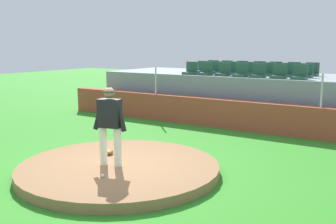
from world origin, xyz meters
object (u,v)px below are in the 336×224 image
object	(u,v)px
stadium_chair_6	(300,75)
stadium_chair_8	(216,70)
baseball	(103,176)
stadium_chair_5	(279,74)
stadium_chair_17	(259,70)
stadium_chair_20	(312,72)
stadium_chair_4	(258,73)
stadium_chair_13	(305,73)
stadium_chair_10	(250,71)
stadium_chair_0	(191,70)
stadium_chair_11	(268,72)
stadium_chair_7	(202,69)
stadium_chair_18	(275,70)
stadium_chair_15	(226,69)
stadium_chair_12	(286,72)
stadium_chair_1	(206,71)
stadium_chair_3	(241,72)
stadium_chair_14	(212,68)
stadium_chair_16	(241,69)
fielding_glove	(109,152)
stadium_chair_19	(293,71)
stadium_chair_2	(223,72)
stadium_chair_9	(232,70)
pitcher	(110,120)

from	to	relation	value
stadium_chair_6	stadium_chair_8	size ratio (longest dim) A/B	1.00
baseball	stadium_chair_5	distance (m)	8.09
stadium_chair_17	stadium_chair_20	distance (m)	2.09
stadium_chair_4	stadium_chair_13	distance (m)	1.68
stadium_chair_13	stadium_chair_20	bearing A→B (deg)	-90.83
stadium_chair_6	stadium_chair_10	xyz separation A→B (m)	(-2.10, 0.91, 0.00)
stadium_chair_0	stadium_chair_11	xyz separation A→B (m)	(2.83, 0.91, 0.00)
stadium_chair_7	stadium_chair_18	distance (m)	2.92
stadium_chair_11	stadium_chair_15	bearing A→B (deg)	-23.41
stadium_chair_12	baseball	bearing A→B (deg)	82.89
stadium_chair_1	stadium_chair_5	distance (m)	2.84
stadium_chair_0	stadium_chair_4	size ratio (longest dim) A/B	1.00
stadium_chair_4	stadium_chair_7	xyz separation A→B (m)	(-2.77, 0.94, 0.00)
stadium_chair_6	stadium_chair_13	xyz separation A→B (m)	(-0.03, 0.89, 0.00)
baseball	stadium_chair_13	bearing A→B (deg)	78.56
stadium_chair_3	stadium_chair_11	size ratio (longest dim) A/B	1.00
baseball	stadium_chair_8	size ratio (longest dim) A/B	0.15
stadium_chair_11	stadium_chair_17	world-z (taller)	same
stadium_chair_14	stadium_chair_18	distance (m)	2.77
stadium_chair_20	stadium_chair_16	bearing A→B (deg)	0.21
stadium_chair_17	baseball	bearing A→B (deg)	91.82
fielding_glove	stadium_chair_6	bearing A→B (deg)	121.69
stadium_chair_17	stadium_chair_19	bearing A→B (deg)	178.81
stadium_chair_3	stadium_chair_20	distance (m)	2.78
stadium_chair_2	stadium_chair_4	bearing A→B (deg)	178.53
fielding_glove	stadium_chair_3	size ratio (longest dim) A/B	0.60
stadium_chair_1	stadium_chair_2	size ratio (longest dim) A/B	1.00
stadium_chair_0	stadium_chair_13	size ratio (longest dim) A/B	1.00
fielding_glove	stadium_chair_12	world-z (taller)	stadium_chair_12
stadium_chair_17	stadium_chair_20	world-z (taller)	same
stadium_chair_1	stadium_chair_3	xyz separation A→B (m)	(1.44, -0.02, 0.00)
stadium_chair_17	stadium_chair_19	world-z (taller)	same
baseball	stadium_chair_4	bearing A→B (deg)	87.38
stadium_chair_5	stadium_chair_19	world-z (taller)	same
baseball	stadium_chair_10	world-z (taller)	stadium_chair_10
stadium_chair_14	stadium_chair_17	distance (m)	2.09
stadium_chair_20	stadium_chair_13	bearing A→B (deg)	89.17
stadium_chair_11	stadium_chair_16	world-z (taller)	same
stadium_chair_1	stadium_chair_8	size ratio (longest dim) A/B	1.00
stadium_chair_3	stadium_chair_15	distance (m)	2.34
stadium_chair_8	stadium_chair_10	size ratio (longest dim) A/B	1.00
stadium_chair_0	stadium_chair_7	world-z (taller)	same
stadium_chair_10	stadium_chair_11	world-z (taller)	same
stadium_chair_14	stadium_chair_3	bearing A→B (deg)	138.78
stadium_chair_9	stadium_chair_12	world-z (taller)	same
baseball	stadium_chair_6	xyz separation A→B (m)	(1.80, 7.85, 1.63)
stadium_chair_1	stadium_chair_4	world-z (taller)	same
baseball	pitcher	bearing A→B (deg)	119.15
stadium_chair_1	stadium_chair_18	bearing A→B (deg)	-139.32
stadium_chair_17	stadium_chair_1	bearing A→B (deg)	52.02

